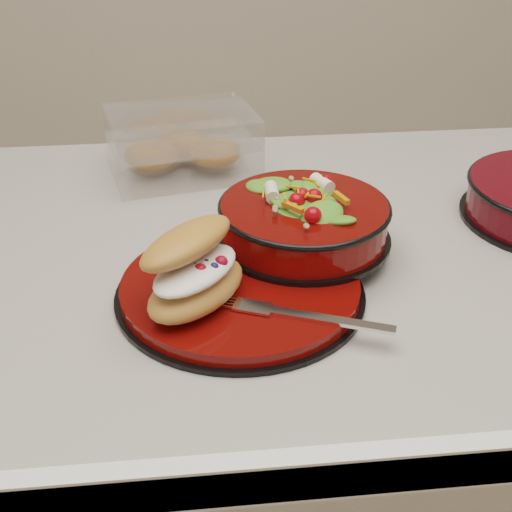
{
  "coord_description": "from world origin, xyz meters",
  "views": [
    {
      "loc": [
        -0.18,
        -0.78,
        1.35
      ],
      "look_at": [
        -0.1,
        -0.09,
        0.94
      ],
      "focal_mm": 50.0,
      "sensor_mm": 36.0,
      "label": 1
    }
  ],
  "objects": [
    {
      "name": "salad_bowl",
      "position": [
        -0.04,
        -0.03,
        0.95
      ],
      "size": [
        0.21,
        0.21,
        0.09
      ],
      "rotation": [
        0.0,
        0.0,
        -0.08
      ],
      "color": "black",
      "rests_on": "dinner_plate"
    },
    {
      "name": "pastry_box",
      "position": [
        -0.18,
        0.24,
        0.94
      ],
      "size": [
        0.24,
        0.19,
        0.09
      ],
      "rotation": [
        0.0,
        0.0,
        0.2
      ],
      "color": "white",
      "rests_on": "island_counter"
    },
    {
      "name": "fork",
      "position": [
        -0.06,
        -0.19,
        0.92
      ],
      "size": [
        0.16,
        0.08,
        0.0
      ],
      "rotation": [
        0.0,
        0.0,
        1.18
      ],
      "color": "silver",
      "rests_on": "dinner_plate"
    },
    {
      "name": "croissant",
      "position": [
        -0.17,
        -0.15,
        0.96
      ],
      "size": [
        0.14,
        0.16,
        0.08
      ],
      "rotation": [
        0.0,
        0.0,
        0.89
      ],
      "color": "#C3793B",
      "rests_on": "dinner_plate"
    },
    {
      "name": "dinner_plate",
      "position": [
        -0.12,
        -0.11,
        0.91
      ],
      "size": [
        0.28,
        0.28,
        0.02
      ],
      "rotation": [
        0.0,
        0.0,
        -0.18
      ],
      "color": "black",
      "rests_on": "island_counter"
    },
    {
      "name": "island_counter",
      "position": [
        0.0,
        -0.0,
        0.45
      ],
      "size": [
        1.24,
        0.74,
        0.9
      ],
      "color": "white",
      "rests_on": "ground"
    }
  ]
}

